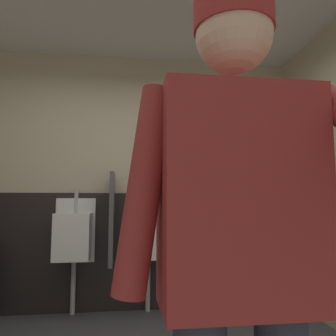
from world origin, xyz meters
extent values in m
cube|color=beige|center=(0.00, 1.88, 1.36)|extent=(4.12, 0.12, 2.73)
cube|color=black|center=(0.00, 1.80, 0.60)|extent=(3.52, 0.03, 1.21)
cube|color=white|center=(-0.58, 1.79, 0.83)|extent=(0.40, 0.05, 0.65)
cube|color=white|center=(-0.58, 1.62, 0.78)|extent=(0.34, 0.30, 0.45)
cylinder|color=#B7BABF|center=(-0.58, 1.78, 1.12)|extent=(0.04, 0.04, 0.24)
cylinder|color=#B7BABF|center=(-0.58, 1.75, 0.28)|extent=(0.05, 0.05, 0.55)
cube|color=white|center=(0.17, 1.79, 0.83)|extent=(0.40, 0.05, 0.65)
cube|color=white|center=(0.17, 1.62, 0.78)|extent=(0.34, 0.30, 0.45)
cylinder|color=#B7BABF|center=(0.17, 1.78, 1.12)|extent=(0.04, 0.04, 0.24)
cylinder|color=#B7BABF|center=(0.17, 1.75, 0.28)|extent=(0.05, 0.05, 0.55)
cube|color=#4C4C51|center=(-0.20, 1.59, 0.95)|extent=(0.04, 0.40, 0.90)
cube|color=maroon|center=(0.22, -0.86, 1.11)|extent=(0.42, 0.24, 0.59)
cylinder|color=maroon|center=(-0.03, -0.86, 1.12)|extent=(0.17, 0.09, 0.56)
sphere|color=beige|center=(0.22, -0.86, 1.57)|extent=(0.22, 0.22, 0.22)
cylinder|color=maroon|center=(0.22, -0.86, 1.63)|extent=(0.23, 0.23, 0.10)
camera|label=1|loc=(-0.08, -1.72, 1.08)|focal=34.81mm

